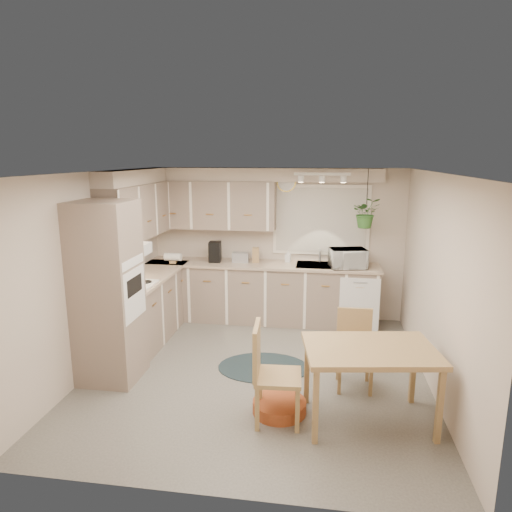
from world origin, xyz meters
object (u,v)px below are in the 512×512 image
Objects in this scene: chair_back at (355,351)px; dining_table at (368,385)px; braided_rug at (264,367)px; pet_bed at (279,406)px; microwave at (348,256)px; chair_left at (278,374)px.

dining_table is at bearing 96.36° from chair_back.
braided_rug is 2.06× the size of pet_bed.
microwave is at bearing -90.85° from chair_back.
dining_table reaches higher than pet_bed.
dining_table is 1.40× the size of chair_back.
pet_bed is at bearing 178.23° from dining_table.
braided_rug is 2.17× the size of microwave.
chair_back is at bearing 39.38° from pet_bed.
braided_rug is (-1.08, 0.34, -0.44)m from chair_back.
microwave is (0.76, 2.69, 0.62)m from chair_left.
chair_left is 1.13× the size of chair_back.
microwave reaches higher than chair_back.
braided_rug is (-0.29, 1.12, -0.49)m from chair_left.
chair_back is 2.01m from microwave.
microwave is (-0.11, 2.57, 0.73)m from dining_table.
chair_back is at bearing -17.32° from braided_rug.
dining_table is 0.68m from chair_back.
chair_back is (-0.09, 0.67, 0.05)m from dining_table.
chair_back reaches higher than pet_bed.
chair_back is 1.69× the size of microwave.
pet_bed is 2.85m from microwave.
microwave reaches higher than braided_rug.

